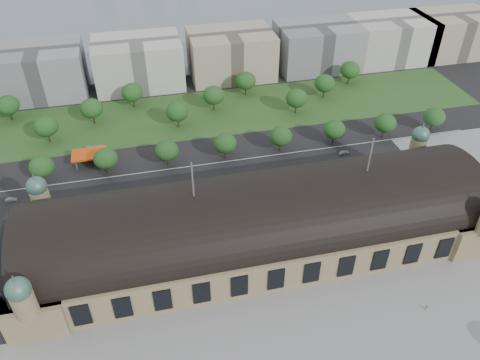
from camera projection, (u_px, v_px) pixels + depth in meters
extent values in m
plane|color=black|center=(258.00, 246.00, 155.99)|extent=(900.00, 900.00, 0.00)
cube|color=#887A54|center=(258.00, 233.00, 152.34)|extent=(150.00, 40.00, 12.00)
cube|color=#887A54|center=(43.00, 269.00, 140.22)|extent=(16.00, 43.00, 12.00)
cube|color=#887A54|center=(442.00, 203.00, 164.47)|extent=(16.00, 43.00, 12.00)
cylinder|color=black|center=(259.00, 220.00, 148.70)|extent=(144.00, 37.60, 37.60)
cylinder|color=black|center=(14.00, 254.00, 134.27)|extent=(1.20, 32.00, 32.00)
cylinder|color=black|center=(464.00, 183.00, 160.69)|extent=(1.20, 32.00, 32.00)
cylinder|color=#887A54|center=(41.00, 200.00, 150.38)|extent=(6.00, 6.00, 8.00)
sphere|color=#436C5D|center=(37.00, 186.00, 147.03)|extent=(6.40, 6.40, 6.40)
cone|color=#436C5D|center=(33.00, 176.00, 144.60)|extent=(1.00, 1.00, 2.50)
cylinder|color=#887A54|center=(417.00, 147.00, 174.63)|extent=(6.00, 6.00, 8.00)
sphere|color=#436C5D|center=(421.00, 135.00, 171.29)|extent=(6.40, 6.40, 6.40)
cone|color=#436C5D|center=(423.00, 125.00, 168.85)|extent=(1.00, 1.00, 2.50)
cylinder|color=#887A54|center=(24.00, 303.00, 117.90)|extent=(6.00, 6.00, 8.00)
sphere|color=#436C5D|center=(18.00, 289.00, 114.56)|extent=(6.40, 6.40, 6.40)
cone|color=#436C5D|center=(13.00, 278.00, 112.13)|extent=(1.00, 1.00, 2.50)
cylinder|color=#59595B|center=(193.00, 180.00, 133.23)|extent=(0.50, 0.50, 12.00)
cylinder|color=#59595B|center=(370.00, 155.00, 143.18)|extent=(0.50, 0.50, 12.00)
cube|color=gray|center=(337.00, 357.00, 123.78)|extent=(190.00, 48.00, 0.12)
cube|color=black|center=(183.00, 186.00, 181.75)|extent=(260.00, 26.00, 0.10)
cube|color=#285221|center=(178.00, 116.00, 225.18)|extent=(300.00, 45.00, 0.10)
cube|color=#E0450D|center=(89.00, 154.00, 191.12)|extent=(14.00, 9.00, 0.70)
cube|color=#59595B|center=(96.00, 152.00, 198.00)|extent=(7.00, 5.00, 3.20)
cylinder|color=#59595B|center=(77.00, 157.00, 194.12)|extent=(0.50, 0.50, 4.40)
cylinder|color=#59595B|center=(104.00, 153.00, 196.11)|extent=(0.50, 0.50, 4.40)
cylinder|color=#59595B|center=(76.00, 165.00, 189.17)|extent=(0.50, 0.50, 4.40)
cylinder|color=#59595B|center=(104.00, 162.00, 191.16)|extent=(0.50, 0.50, 4.40)
cube|color=gray|center=(39.00, 72.00, 237.05)|extent=(45.00, 32.00, 24.00)
cube|color=beige|center=(138.00, 63.00, 246.10)|extent=(45.00, 32.00, 24.00)
cube|color=tan|center=(231.00, 54.00, 255.15)|extent=(45.00, 32.00, 24.00)
cube|color=gray|center=(317.00, 46.00, 264.20)|extent=(45.00, 32.00, 24.00)
cube|color=beige|center=(390.00, 39.00, 272.34)|extent=(45.00, 32.00, 24.00)
cube|color=tan|center=(451.00, 34.00, 279.58)|extent=(45.00, 32.00, 24.00)
cylinder|color=#2D2116|center=(45.00, 178.00, 182.63)|extent=(0.70, 0.70, 4.32)
ellipsoid|color=#1C4C1B|center=(42.00, 167.00, 179.42)|extent=(9.60, 9.60, 8.16)
cylinder|color=#2D2116|center=(108.00, 169.00, 186.97)|extent=(0.70, 0.70, 4.32)
ellipsoid|color=#1C4C1B|center=(106.00, 159.00, 183.76)|extent=(9.60, 9.60, 8.16)
cylinder|color=#2D2116|center=(168.00, 162.00, 191.31)|extent=(0.70, 0.70, 4.32)
ellipsoid|color=#1C4C1B|center=(167.00, 151.00, 188.10)|extent=(9.60, 9.60, 8.16)
cylinder|color=#2D2116|center=(225.00, 154.00, 195.66)|extent=(0.70, 0.70, 4.32)
ellipsoid|color=#1C4C1B|center=(225.00, 143.00, 192.45)|extent=(9.60, 9.60, 8.16)
cylinder|color=#2D2116|center=(280.00, 147.00, 200.00)|extent=(0.70, 0.70, 4.32)
ellipsoid|color=#1C4C1B|center=(281.00, 136.00, 196.79)|extent=(9.60, 9.60, 8.16)
cylinder|color=#2D2116|center=(333.00, 140.00, 204.34)|extent=(0.70, 0.70, 4.32)
ellipsoid|color=#1C4C1B|center=(334.00, 130.00, 201.13)|extent=(9.60, 9.60, 8.16)
cylinder|color=#2D2116|center=(383.00, 133.00, 208.69)|extent=(0.70, 0.70, 4.32)
ellipsoid|color=#1C4C1B|center=(385.00, 123.00, 205.48)|extent=(9.60, 9.60, 8.16)
cylinder|color=#2D2116|center=(431.00, 127.00, 213.03)|extent=(0.70, 0.70, 4.32)
ellipsoid|color=#1C4C1B|center=(434.00, 117.00, 209.82)|extent=(9.60, 9.60, 8.16)
cylinder|color=#2D2116|center=(12.00, 116.00, 220.65)|extent=(0.70, 0.70, 4.68)
ellipsoid|color=#1C4C1B|center=(8.00, 105.00, 217.17)|extent=(10.40, 10.40, 8.84)
cylinder|color=#2D2116|center=(49.00, 138.00, 205.53)|extent=(0.70, 0.70, 4.68)
ellipsoid|color=#1C4C1B|center=(46.00, 126.00, 202.05)|extent=(10.40, 10.40, 8.84)
cylinder|color=#2D2116|center=(94.00, 119.00, 218.25)|extent=(0.70, 0.70, 4.68)
ellipsoid|color=#1C4C1B|center=(92.00, 108.00, 214.77)|extent=(10.40, 10.40, 8.84)
cylinder|color=#2D2116|center=(134.00, 103.00, 230.96)|extent=(0.70, 0.70, 4.68)
ellipsoid|color=#1C4C1B|center=(132.00, 92.00, 227.49)|extent=(10.40, 10.40, 8.84)
cylinder|color=#2D2116|center=(178.00, 123.00, 215.85)|extent=(0.70, 0.70, 4.68)
ellipsoid|color=#1C4C1B|center=(177.00, 112.00, 212.37)|extent=(10.40, 10.40, 8.84)
cylinder|color=#2D2116|center=(214.00, 106.00, 228.56)|extent=(0.70, 0.70, 4.68)
ellipsoid|color=#1C4C1B|center=(213.00, 95.00, 225.09)|extent=(10.40, 10.40, 8.84)
cylinder|color=#2D2116|center=(246.00, 91.00, 241.28)|extent=(0.70, 0.70, 4.68)
ellipsoid|color=#1C4C1B|center=(246.00, 81.00, 237.80)|extent=(10.40, 10.40, 8.84)
cylinder|color=#2D2116|center=(296.00, 109.00, 226.16)|extent=(0.70, 0.70, 4.68)
ellipsoid|color=#1C4C1B|center=(296.00, 98.00, 222.69)|extent=(10.40, 10.40, 8.84)
cylinder|color=#2D2116|center=(323.00, 94.00, 238.88)|extent=(0.70, 0.70, 4.68)
ellipsoid|color=#1C4C1B|center=(325.00, 83.00, 235.40)|extent=(10.40, 10.40, 8.84)
cylinder|color=#2D2116|center=(348.00, 80.00, 251.60)|extent=(0.70, 0.70, 4.68)
ellipsoid|color=#1C4C1B|center=(350.00, 70.00, 248.12)|extent=(10.40, 10.40, 8.84)
imported|color=gray|center=(11.00, 200.00, 174.32)|extent=(4.16, 1.47, 1.37)
imported|color=black|center=(26.00, 207.00, 170.70)|extent=(5.66, 3.09, 1.51)
imported|color=maroon|center=(154.00, 189.00, 179.34)|extent=(4.99, 2.23, 1.42)
imported|color=#1A2749|center=(218.00, 185.00, 181.20)|extent=(3.91, 1.90, 1.29)
imported|color=#595D61|center=(344.00, 153.00, 198.83)|extent=(4.77, 2.10, 1.52)
imported|color=silver|center=(393.00, 166.00, 191.34)|extent=(5.70, 2.73, 1.57)
imported|color=black|center=(14.00, 233.00, 160.16)|extent=(4.06, 3.00, 1.28)
imported|color=maroon|center=(12.00, 240.00, 157.25)|extent=(6.55, 5.18, 1.65)
imported|color=#161A3E|center=(78.00, 230.00, 161.15)|extent=(5.44, 4.44, 1.48)
imported|color=#505357|center=(81.00, 226.00, 162.59)|extent=(4.78, 4.07, 1.55)
imported|color=silver|center=(152.00, 219.00, 165.77)|extent=(4.24, 3.36, 1.35)
imported|color=gray|center=(112.00, 217.00, 166.34)|extent=(5.50, 5.06, 1.43)
imported|color=black|center=(188.00, 208.00, 170.28)|extent=(5.88, 5.30, 1.64)
imported|color=red|center=(216.00, 197.00, 174.35)|extent=(10.63, 3.28, 2.91)
imported|color=beige|center=(294.00, 184.00, 180.41)|extent=(12.18, 3.82, 3.34)
imported|color=silver|center=(290.00, 177.00, 183.51)|extent=(13.77, 4.17, 3.78)
imported|color=gray|center=(426.00, 308.00, 135.25)|extent=(0.78, 0.46, 1.59)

